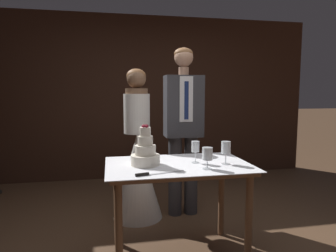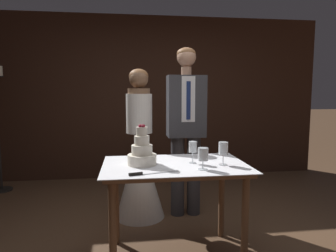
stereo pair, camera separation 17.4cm
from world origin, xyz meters
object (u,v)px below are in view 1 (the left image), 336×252
cake_knife (151,174)px  bride (137,164)px  tiered_cake (145,153)px  wine_glass_middle (207,154)px  groom (183,123)px  cake_table (178,177)px  wine_glass_far (226,149)px  wine_glass_near (195,148)px

cake_knife → bride: bearing=75.7°
tiered_cake → wine_glass_middle: 0.50m
groom → wine_glass_middle: bearing=-93.9°
cake_table → cake_knife: cake_knife is taller
tiered_cake → wine_glass_middle: bearing=-25.2°
cake_knife → wine_glass_middle: size_ratio=2.24×
groom → cake_knife: bearing=-114.7°
cake_table → wine_glass_middle: wine_glass_middle is taller
cake_knife → groom: size_ratio=0.20×
cake_knife → wine_glass_middle: 0.47m
cake_knife → groom: (0.52, 1.14, 0.24)m
tiered_cake → bride: bearing=89.3°
wine_glass_far → groom: bearing=97.7°
tiered_cake → wine_glass_far: size_ratio=1.76×
tiered_cake → cake_knife: size_ratio=0.88×
cake_table → wine_glass_near: 0.28m
wine_glass_middle → bride: 1.19m
cake_table → groom: (0.26, 0.86, 0.35)m
wine_glass_near → bride: size_ratio=0.11×
wine_glass_near → bride: bearing=115.9°
wine_glass_near → bride: 0.99m
cake_table → bride: (-0.26, 0.86, -0.09)m
cake_knife → groom: groom is taller
wine_glass_far → bride: bride is taller
bride → cake_knife: bearing=-90.4°
tiered_cake → groom: size_ratio=0.18×
wine_glass_far → tiered_cake: bearing=171.8°
tiered_cake → groom: bearing=58.0°
wine_glass_near → wine_glass_far: bearing=-21.9°
cake_knife → wine_glass_far: size_ratio=1.99×
cake_table → wine_glass_far: bearing=-11.7°
wine_glass_near → bride: (-0.41, 0.84, -0.32)m
cake_table → cake_knife: size_ratio=3.14×
cake_table → cake_knife: 0.40m
cake_table → bride: bearing=106.7°
cake_knife → groom: bearing=51.4°
tiered_cake → groom: (0.53, 0.84, 0.14)m
cake_knife → wine_glass_near: size_ratio=2.05×
wine_glass_middle → groom: 1.06m
wine_glass_near → groom: (0.11, 0.84, 0.12)m
tiered_cake → wine_glass_near: (0.42, -0.00, 0.03)m
wine_glass_near → cake_knife: bearing=-144.8°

